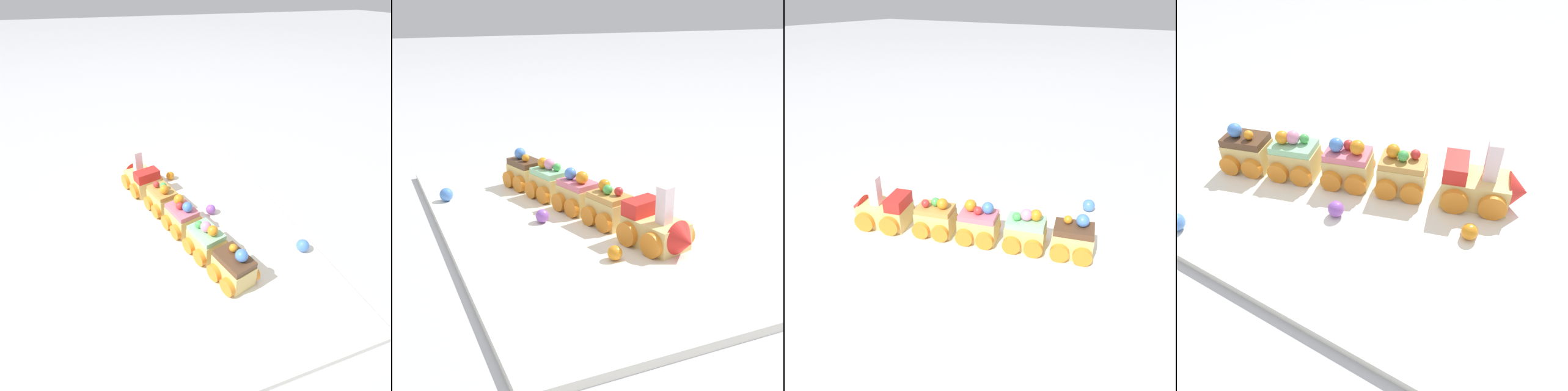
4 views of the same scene
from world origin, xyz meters
The scene contains 10 objects.
ground_plane centered at (0.00, 0.00, 0.00)m, with size 10.00×10.00×0.00m, color #B2B2B7.
display_board centered at (0.00, 0.00, 0.01)m, with size 0.74×0.38×0.01m, color white.
cake_train_locomotive centered at (0.14, 0.09, 0.04)m, with size 0.12×0.10×0.09m.
cake_car_caramel centered at (0.04, 0.06, 0.04)m, with size 0.08×0.08×0.07m.
cake_car_strawberry centered at (-0.04, 0.04, 0.04)m, with size 0.08×0.08×0.07m.
cake_car_mint centered at (-0.12, 0.02, 0.04)m, with size 0.08×0.08×0.07m.
cake_car_chocolate centered at (-0.20, -0.01, 0.04)m, with size 0.08×0.08×0.08m.
gumball_blue centered at (-0.18, -0.16, 0.02)m, with size 0.02×0.02×0.02m, color #4C84E0.
gumball_orange centered at (0.16, 0.01, 0.02)m, with size 0.02×0.02×0.02m, color orange.
gumball_purple centered at (-0.01, -0.04, 0.02)m, with size 0.02×0.02×0.02m, color #9956C6.
Camera 2 is at (0.76, -0.29, 0.35)m, focal length 50.00 mm.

